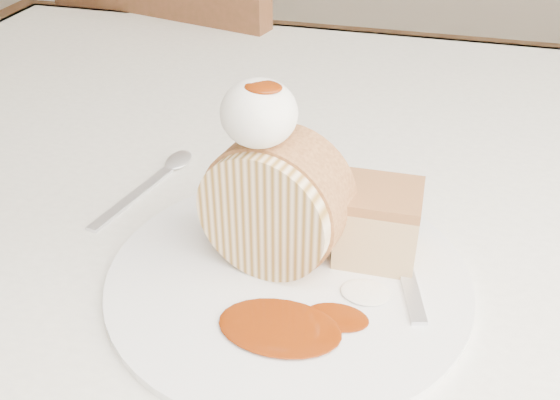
# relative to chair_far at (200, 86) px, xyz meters

# --- Properties ---
(table) EXTENTS (1.40, 0.90, 0.75)m
(table) POSITION_rel_chair_far_xyz_m (0.42, -0.57, 0.10)
(table) COLOR white
(table) RESTS_ON ground
(chair_far) EXTENTS (0.56, 0.56, 0.99)m
(chair_far) POSITION_rel_chair_far_xyz_m (0.00, 0.00, 0.00)
(chair_far) COLOR brown
(chair_far) RESTS_ON ground
(plate) EXTENTS (0.30, 0.30, 0.01)m
(plate) POSITION_rel_chair_far_xyz_m (0.39, -0.77, 0.19)
(plate) COLOR white
(plate) RESTS_ON table
(roulade_slice) EXTENTS (0.12, 0.08, 0.11)m
(roulade_slice) POSITION_rel_chair_far_xyz_m (0.38, -0.76, 0.25)
(roulade_slice) COLOR beige
(roulade_slice) RESTS_ON plate
(cake_chunk) EXTENTS (0.07, 0.06, 0.06)m
(cake_chunk) POSITION_rel_chair_far_xyz_m (0.46, -0.73, 0.22)
(cake_chunk) COLOR #B87A45
(cake_chunk) RESTS_ON plate
(whipped_cream) EXTENTS (0.06, 0.06, 0.05)m
(whipped_cream) POSITION_rel_chair_far_xyz_m (0.37, -0.76, 0.33)
(whipped_cream) COLOR white
(whipped_cream) RESTS_ON roulade_slice
(caramel_drizzle) EXTENTS (0.03, 0.02, 0.01)m
(caramel_drizzle) POSITION_rel_chair_far_xyz_m (0.37, -0.76, 0.36)
(caramel_drizzle) COLOR #6C2204
(caramel_drizzle) RESTS_ON whipped_cream
(caramel_pool) EXTENTS (0.09, 0.06, 0.00)m
(caramel_pool) POSITION_rel_chair_far_xyz_m (0.40, -0.84, 0.20)
(caramel_pool) COLOR #6C2204
(caramel_pool) RESTS_ON plate
(fork) EXTENTS (0.07, 0.18, 0.00)m
(fork) POSITION_rel_chair_far_xyz_m (0.49, -0.74, 0.20)
(fork) COLOR silver
(fork) RESTS_ON plate
(spoon) EXTENTS (0.05, 0.15, 0.00)m
(spoon) POSITION_rel_chair_far_xyz_m (0.21, -0.69, 0.19)
(spoon) COLOR silver
(spoon) RESTS_ON table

